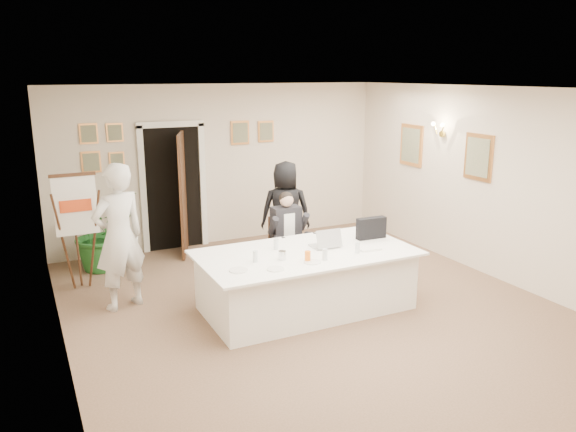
# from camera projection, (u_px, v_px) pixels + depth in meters

# --- Properties ---
(floor) EXTENTS (7.00, 7.00, 0.00)m
(floor) POSITION_uv_depth(u_px,v_px,m) (316.00, 311.00, 7.24)
(floor) COLOR brown
(floor) RESTS_ON ground
(ceiling) EXTENTS (6.00, 7.00, 0.02)m
(ceiling) POSITION_uv_depth(u_px,v_px,m) (319.00, 89.00, 6.54)
(ceiling) COLOR white
(ceiling) RESTS_ON wall_back
(wall_back) EXTENTS (6.00, 0.10, 2.80)m
(wall_back) POSITION_uv_depth(u_px,v_px,m) (222.00, 165.00, 9.94)
(wall_back) COLOR #F5E6CF
(wall_back) RESTS_ON floor
(wall_front) EXTENTS (6.00, 0.10, 2.80)m
(wall_front) POSITION_uv_depth(u_px,v_px,m) (565.00, 310.00, 3.84)
(wall_front) COLOR #F5E6CF
(wall_front) RESTS_ON floor
(wall_left) EXTENTS (0.10, 7.00, 2.80)m
(wall_left) POSITION_uv_depth(u_px,v_px,m) (55.00, 235.00, 5.61)
(wall_left) COLOR #F5E6CF
(wall_left) RESTS_ON floor
(wall_right) EXTENTS (0.10, 7.00, 2.80)m
(wall_right) POSITION_uv_depth(u_px,v_px,m) (498.00, 185.00, 8.17)
(wall_right) COLOR #F5E6CF
(wall_right) RESTS_ON floor
(doorway) EXTENTS (1.14, 0.86, 2.20)m
(doorway) POSITION_uv_depth(u_px,v_px,m) (177.00, 191.00, 9.49)
(doorway) COLOR black
(doorway) RESTS_ON floor
(pictures_back_wall) EXTENTS (3.40, 0.06, 0.80)m
(pictures_back_wall) POSITION_uv_depth(u_px,v_px,m) (177.00, 142.00, 9.46)
(pictures_back_wall) COLOR #E89A4F
(pictures_back_wall) RESTS_ON wall_back
(pictures_right_wall) EXTENTS (0.06, 2.20, 0.80)m
(pictures_right_wall) POSITION_uv_depth(u_px,v_px,m) (442.00, 151.00, 9.11)
(pictures_right_wall) COLOR #E89A4F
(pictures_right_wall) RESTS_ON wall_right
(wall_sconce) EXTENTS (0.20, 0.30, 0.24)m
(wall_sconce) POSITION_uv_depth(u_px,v_px,m) (440.00, 129.00, 9.00)
(wall_sconce) COLOR gold
(wall_sconce) RESTS_ON wall_right
(conference_table) EXTENTS (2.75, 1.47, 0.78)m
(conference_table) POSITION_uv_depth(u_px,v_px,m) (306.00, 280.00, 7.22)
(conference_table) COLOR white
(conference_table) RESTS_ON floor
(seated_man) EXTENTS (0.66, 0.69, 1.33)m
(seated_man) POSITION_uv_depth(u_px,v_px,m) (287.00, 236.00, 8.19)
(seated_man) COLOR black
(seated_man) RESTS_ON floor
(flip_chart) EXTENTS (0.57, 0.37, 1.63)m
(flip_chart) POSITION_uv_depth(u_px,v_px,m) (78.00, 237.00, 7.80)
(flip_chart) COLOR #3B2212
(flip_chart) RESTS_ON floor
(standing_man) EXTENTS (0.81, 0.66, 1.91)m
(standing_man) POSITION_uv_depth(u_px,v_px,m) (119.00, 237.00, 7.13)
(standing_man) COLOR silver
(standing_man) RESTS_ON floor
(standing_woman) EXTENTS (0.94, 0.80, 1.63)m
(standing_woman) POSITION_uv_depth(u_px,v_px,m) (286.00, 212.00, 9.00)
(standing_woman) COLOR black
(standing_woman) RESTS_ON floor
(potted_palm) EXTENTS (1.39, 1.33, 1.21)m
(potted_palm) POSITION_uv_depth(u_px,v_px,m) (100.00, 231.00, 8.66)
(potted_palm) COLOR #216425
(potted_palm) RESTS_ON floor
(laptop) EXTENTS (0.36, 0.38, 0.28)m
(laptop) POSITION_uv_depth(u_px,v_px,m) (324.00, 236.00, 7.31)
(laptop) COLOR #B7BABC
(laptop) RESTS_ON conference_table
(laptop_bag) EXTENTS (0.42, 0.13, 0.29)m
(laptop_bag) POSITION_uv_depth(u_px,v_px,m) (371.00, 228.00, 7.66)
(laptop_bag) COLOR black
(laptop_bag) RESTS_ON conference_table
(paper_stack) EXTENTS (0.30, 0.22, 0.03)m
(paper_stack) POSITION_uv_depth(u_px,v_px,m) (369.00, 248.00, 7.21)
(paper_stack) COLOR white
(paper_stack) RESTS_ON conference_table
(plate_left) EXTENTS (0.28, 0.28, 0.01)m
(plate_left) POSITION_uv_depth(u_px,v_px,m) (238.00, 270.00, 6.43)
(plate_left) COLOR white
(plate_left) RESTS_ON conference_table
(plate_mid) EXTENTS (0.24, 0.24, 0.01)m
(plate_mid) POSITION_uv_depth(u_px,v_px,m) (275.00, 269.00, 6.47)
(plate_mid) COLOR white
(plate_mid) RESTS_ON conference_table
(plate_near) EXTENTS (0.22, 0.22, 0.01)m
(plate_near) POSITION_uv_depth(u_px,v_px,m) (312.00, 262.00, 6.71)
(plate_near) COLOR white
(plate_near) RESTS_ON conference_table
(glass_a) EXTENTS (0.06, 0.06, 0.14)m
(glass_a) POSITION_uv_depth(u_px,v_px,m) (255.00, 256.00, 6.72)
(glass_a) COLOR silver
(glass_a) RESTS_ON conference_table
(glass_b) EXTENTS (0.08, 0.08, 0.14)m
(glass_b) POSITION_uv_depth(u_px,v_px,m) (325.00, 255.00, 6.79)
(glass_b) COLOR silver
(glass_b) RESTS_ON conference_table
(glass_c) EXTENTS (0.07, 0.07, 0.14)m
(glass_c) POSITION_uv_depth(u_px,v_px,m) (357.00, 248.00, 7.06)
(glass_c) COLOR silver
(glass_c) RESTS_ON conference_table
(glass_d) EXTENTS (0.07, 0.07, 0.14)m
(glass_d) POSITION_uv_depth(u_px,v_px,m) (276.00, 244.00, 7.20)
(glass_d) COLOR silver
(glass_d) RESTS_ON conference_table
(oj_glass) EXTENTS (0.09, 0.09, 0.13)m
(oj_glass) POSITION_uv_depth(u_px,v_px,m) (308.00, 256.00, 6.73)
(oj_glass) COLOR orange
(oj_glass) RESTS_ON conference_table
(steel_jug) EXTENTS (0.12, 0.12, 0.11)m
(steel_jug) POSITION_uv_depth(u_px,v_px,m) (282.00, 255.00, 6.81)
(steel_jug) COLOR silver
(steel_jug) RESTS_ON conference_table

